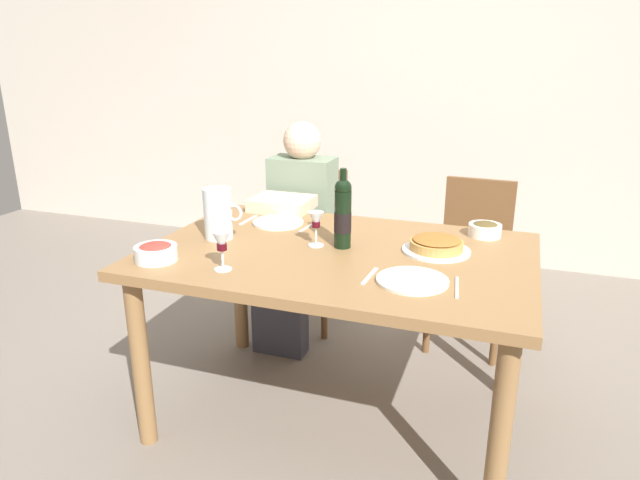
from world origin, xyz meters
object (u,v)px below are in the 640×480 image
Objects in this scene: water_pitcher at (218,217)px; dinner_plate_left_setting at (412,281)px; chair_left at (311,236)px; dinner_plate_right_setting at (278,222)px; wine_glass_right_diner at (316,222)px; dining_table at (339,272)px; diner_left at (295,228)px; chair_right at (473,252)px; wine_glass_left_diner at (222,243)px; baked_tart at (436,245)px; olive_bowl at (485,229)px; wine_bottle at (344,214)px; salad_bowl at (156,252)px.

dinner_plate_left_setting is (0.86, -0.21, -0.09)m from water_pitcher.
dinner_plate_right_setting is at bearing 97.01° from chair_left.
dining_table is at bearing -14.62° from wine_glass_right_diner.
diner_left reaches higher than water_pitcher.
chair_right is (0.45, 0.92, -0.17)m from dining_table.
diner_left is 0.95m from chair_right.
dining_table is 0.55m from water_pitcher.
wine_glass_left_diner reaches higher than chair_right.
diner_left is (-0.81, 0.54, -0.17)m from baked_tart.
chair_right reaches higher than olive_bowl.
dining_table is 0.40m from baked_tart.
dining_table is 0.51m from wine_glass_left_diner.
baked_tart is at bearing 32.89° from wine_glass_left_diner.
wine_glass_right_diner is at bearing -169.70° from wine_bottle.
dinner_plate_right_setting is at bearing 150.66° from wine_bottle.
dinner_plate_left_setting is 1.39m from chair_left.
salad_bowl is 1.16× the size of olive_bowl.
chair_right is at bearing 49.56° from salad_bowl.
dining_table is at bearing -34.82° from dinner_plate_right_setting.
water_pitcher is (-0.52, -0.02, 0.19)m from dining_table.
chair_left reaches higher than olive_bowl.
wine_glass_left_diner is 1.02× the size of wine_glass_right_diner.
baked_tart is at bearing 24.63° from salad_bowl.
baked_tart is 0.48m from wine_glass_right_diner.
wine_glass_right_diner is 0.61× the size of dinner_plate_right_setting.
wine_glass_left_diner reaches higher than dinner_plate_right_setting.
wine_glass_left_diner is (0.19, -0.32, 0.01)m from water_pitcher.
wine_glass_left_diner is (-0.86, -0.72, 0.07)m from olive_bowl.
wine_glass_right_diner is 0.16× the size of chair_right.
wine_bottle is 1.04m from chair_left.
olive_bowl is (1.05, 0.40, -0.06)m from water_pitcher.
wine_glass_right_diner reaches higher than dining_table.
salad_bowl is 0.64m from dinner_plate_right_setting.
wine_glass_right_diner reaches higher than chair_right.
baked_tart is at bearing 17.56° from dining_table.
water_pitcher is at bearing -174.13° from wine_glass_right_diner.
water_pitcher reaches higher than wine_glass_left_diner.
dinner_plate_left_setting is at bearing 9.55° from wine_glass_left_diner.
chair_right reaches higher than dining_table.
dinner_plate_right_setting is 0.20× the size of diner_left.
diner_left is (-0.12, 0.99, -0.24)m from wine_glass_left_diner.
dinner_plate_left_setting is at bearing 6.66° from salad_bowl.
salad_bowl is at bearing -144.65° from wine_glass_right_diner.
chair_left reaches higher than baked_tart.
dining_table is at bearing 45.26° from wine_glass_left_diner.
wine_glass_left_diner is 0.62× the size of dinner_plate_right_setting.
wine_bottle reaches higher than wine_glass_left_diner.
baked_tart is 0.83m from wine_glass_left_diner.
baked_tart reaches higher than dining_table.
diner_left reaches higher than baked_tart.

